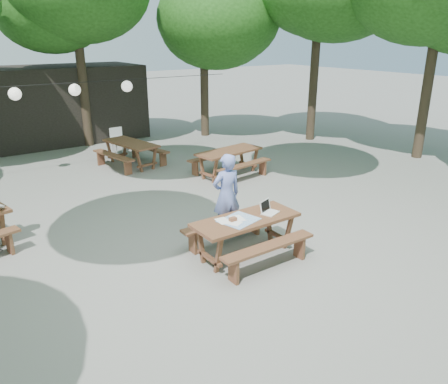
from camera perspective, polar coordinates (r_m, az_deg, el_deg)
The scene contains 10 objects.
ground at distance 8.93m, azimuth -4.53°, elevation -6.06°, with size 80.00×80.00×0.00m, color slate.
pavilion at distance 18.21m, azimuth -20.65°, elevation 10.74°, with size 6.00×3.00×2.80m, color black.
main_picnic_table at distance 8.11m, azimuth 2.85°, elevation -5.79°, with size 2.00×1.58×0.75m.
picnic_table_ne at distance 12.75m, azimuth 0.66°, elevation 3.89°, with size 2.10×1.83×0.75m.
picnic_table_far_e at distance 14.03m, azimuth -11.99°, elevation 4.94°, with size 1.90×2.16×0.75m.
woman at distance 8.77m, azimuth 0.33°, elevation -0.40°, with size 0.62×0.41×1.71m, color #7384D1.
plastic_chair at distance 15.54m, azimuth -13.54°, elevation 5.77°, with size 0.46×0.46×0.90m.
laptop at distance 8.21m, azimuth 5.76°, elevation -2.30°, with size 0.40×0.36×0.24m.
tabletop_clutter at distance 7.85m, azimuth 1.72°, elevation -3.67°, with size 0.77×0.69×0.08m.
paper_lanterns at distance 13.60m, azimuth -18.87°, elevation 12.53°, with size 9.00×0.34×0.38m.
Camera 1 is at (-4.01, -6.96, 3.89)m, focal length 35.00 mm.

